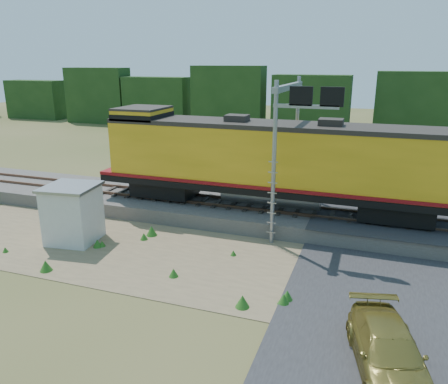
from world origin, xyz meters
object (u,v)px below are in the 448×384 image
at_px(shed, 73,213).
at_px(car, 388,352).
at_px(signal_gantry, 293,120).
at_px(locomotive, 266,160).

distance_m(shed, car, 15.23).
relative_size(signal_gantry, car, 1.72).
bearing_deg(shed, car, -26.07).
relative_size(shed, signal_gantry, 0.37).
xyz_separation_m(locomotive, signal_gantry, (1.45, -0.68, 2.29)).
distance_m(signal_gantry, car, 12.23).
distance_m(locomotive, car, 12.72).
xyz_separation_m(locomotive, shed, (-8.10, -5.77, -2.01)).
height_order(shed, signal_gantry, signal_gantry).
bearing_deg(signal_gantry, car, -64.22).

